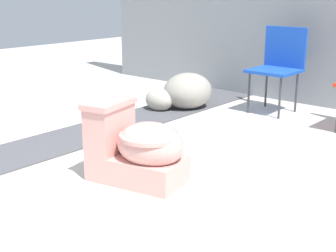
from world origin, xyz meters
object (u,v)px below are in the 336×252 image
Objects in this scene: toilet at (138,148)px; boulder_far at (159,100)px; boulder_near at (188,91)px; folding_chair_left at (280,60)px.

toilet is 2.29× the size of boulder_far.
boulder_near is (-0.94, 1.69, -0.03)m from toilet.
folding_chair_left is 2.76× the size of boulder_far.
boulder_far is at bearing -48.34° from folding_chair_left.
boulder_near is at bearing 106.93° from toilet.
folding_chair_left reaches higher than toilet.
boulder_far is (-1.10, 1.43, -0.11)m from toilet.
folding_chair_left reaches higher than boulder_near.
toilet reaches higher than boulder_far.
toilet is at bearing -52.52° from boulder_far.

